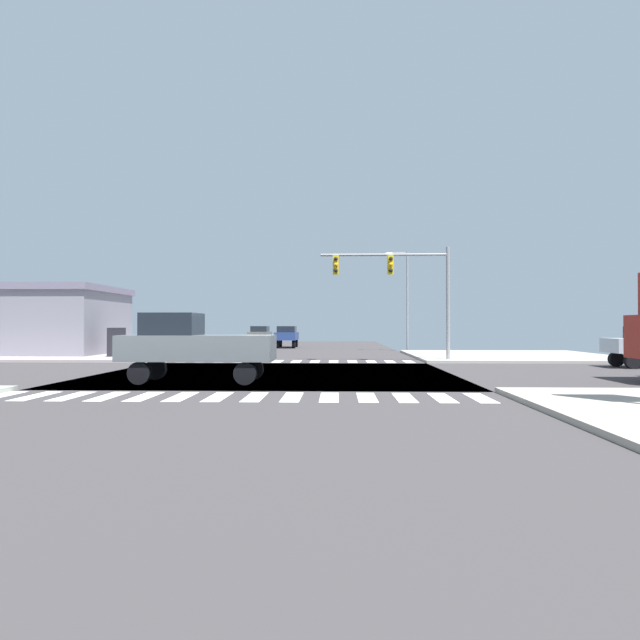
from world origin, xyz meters
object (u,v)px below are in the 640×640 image
Objects in this scene: street_lamp at (404,291)px; sedan_farside_1 at (287,335)px; bank_building at (5,321)px; pickup_queued_2 at (193,344)px; sedan_trailing_2 at (260,334)px; traffic_signal_mast at (397,277)px.

street_lamp is 1.75× the size of sedan_farside_1.
bank_building is 3.06× the size of pickup_queued_2.
street_lamp is 16.87m from sedan_trailing_2.
pickup_queued_2 is at bearing -113.39° from street_lamp.
sedan_farside_1 is 5.39m from sedan_trailing_2.
sedan_trailing_2 is (14.02, 17.62, -1.11)m from bank_building.
traffic_signal_mast is at bearing -36.73° from pickup_queued_2.
bank_building is 22.55m from sedan_trailing_2.
sedan_farside_1 is 1.00× the size of sedan_trailing_2.
bank_building is (-24.65, 5.31, -2.31)m from traffic_signal_mast.
pickup_queued_2 is at bearing 94.34° from sedan_trailing_2.
traffic_signal_mast is at bearing 112.45° from sedan_farside_1.
bank_building is at bearing 167.83° from traffic_signal_mast.
sedan_farside_1 is at bearing 112.45° from traffic_signal_mast.
street_lamp is at bearing 146.10° from sedan_farside_1.
traffic_signal_mast is 1.60× the size of sedan_trailing_2.
bank_building is 3.63× the size of sedan_trailing_2.
street_lamp is 1.75× the size of sedan_trailing_2.
street_lamp is 1.48× the size of pickup_queued_2.
sedan_farside_1 is at bearing -0.86° from pickup_queued_2.
sedan_farside_1 is (-9.47, 6.36, -3.42)m from street_lamp.
traffic_signal_mast is at bearing 114.86° from sedan_trailing_2.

